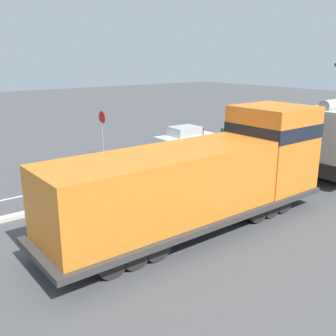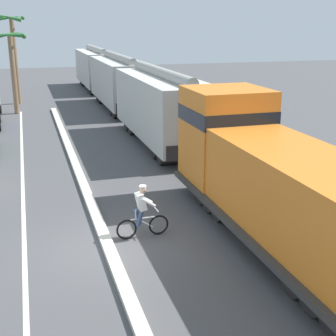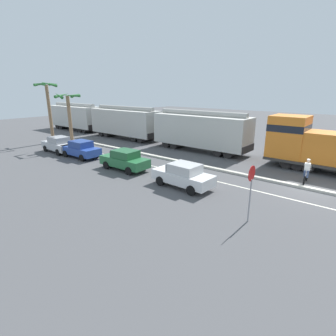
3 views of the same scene
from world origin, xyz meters
name	(u,v)px [view 3 (image 3 of 3)]	position (x,y,z in m)	size (l,w,h in m)	color
ground_plane	(308,189)	(0.00, 0.00, 0.00)	(120.00, 120.00, 0.00)	#4C4C4F
median_curb	(225,171)	(0.00, 6.00, 0.08)	(0.36, 36.00, 0.16)	beige
lane_stripe	(209,179)	(-2.40, 6.00, 0.00)	(0.14, 36.00, 0.01)	silver
locomotive	(336,150)	(5.03, -0.65, 1.80)	(3.10, 11.61, 4.20)	orange
hopper_car_lead	(201,131)	(5.03, 11.51, 2.08)	(2.90, 10.60, 4.18)	beige
hopper_car_middle	(125,122)	(5.03, 23.11, 2.08)	(2.90, 10.60, 4.18)	beige
hopper_car_trailing	(75,117)	(5.03, 34.71, 2.08)	(2.90, 10.60, 4.18)	beige
parked_car_white	(183,175)	(-4.78, 6.61, 0.82)	(1.97, 4.27, 1.62)	silver
parked_car_green	(125,160)	(-4.56, 12.58, 0.82)	(1.93, 4.25, 1.62)	#286B3D
parked_car_blue	(81,149)	(-4.55, 18.77, 0.82)	(1.95, 4.26, 1.62)	#28479E
parked_car_silver	(59,144)	(-4.72, 22.44, 0.82)	(1.92, 4.24, 1.62)	#B7BABF
cyclist	(307,172)	(1.18, 0.44, 0.82)	(1.71, 0.48, 1.71)	black
stop_sign	(251,183)	(-6.65, 1.33, 2.02)	(0.76, 0.08, 2.88)	gray
palm_tree_near	(69,109)	(-2.67, 23.31, 4.22)	(2.33, 2.23, 5.97)	#846647
palm_tree_far	(48,101)	(-2.53, 27.79, 4.95)	(2.30, 2.39, 7.16)	#846647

